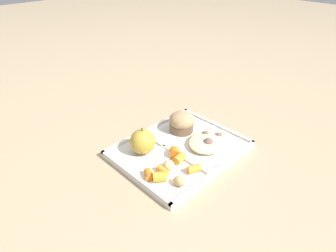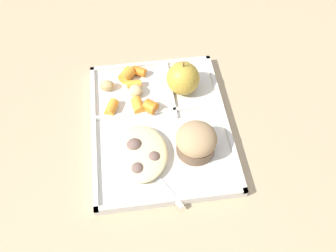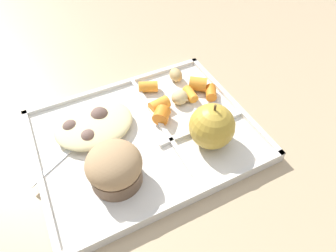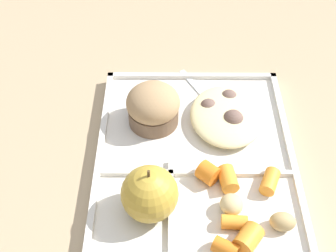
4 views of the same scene
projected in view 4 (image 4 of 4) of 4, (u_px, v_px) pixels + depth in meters
name	position (u px, v px, depth m)	size (l,w,h in m)	color
ground	(195.00, 164.00, 0.68)	(6.00, 6.00, 0.00)	tan
lunch_tray	(195.00, 161.00, 0.67)	(0.36, 0.29, 0.02)	silver
green_apple	(150.00, 194.00, 0.58)	(0.07, 0.07, 0.08)	#B79333
bran_muffin	(153.00, 106.00, 0.70)	(0.08, 0.08, 0.07)	brown
carrot_slice_large	(234.00, 222.00, 0.59)	(0.02, 0.02, 0.03)	orange
carrot_slice_center	(270.00, 181.00, 0.63)	(0.02, 0.02, 0.04)	orange
carrot_slice_edge	(249.00, 238.00, 0.57)	(0.03, 0.03, 0.03)	orange
carrot_slice_tilted	(208.00, 173.00, 0.63)	(0.03, 0.03, 0.03)	orange
carrot_slice_near_corner	(228.00, 179.00, 0.63)	(0.02, 0.02, 0.03)	orange
carrot_slice_small	(225.00, 248.00, 0.56)	(0.02, 0.02, 0.03)	orange
potato_chunk_small	(231.00, 204.00, 0.60)	(0.03, 0.03, 0.03)	tan
potato_chunk_corner	(283.00, 222.00, 0.58)	(0.03, 0.02, 0.02)	tan
egg_noodle_pile	(227.00, 116.00, 0.71)	(0.13, 0.11, 0.03)	beige
meatball_side	(208.00, 107.00, 0.72)	(0.03, 0.03, 0.03)	brown
meatball_back	(229.00, 98.00, 0.74)	(0.03, 0.03, 0.03)	brown
meatball_center	(233.00, 120.00, 0.70)	(0.03, 0.03, 0.03)	brown
plastic_fork	(208.00, 100.00, 0.75)	(0.14, 0.09, 0.00)	silver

